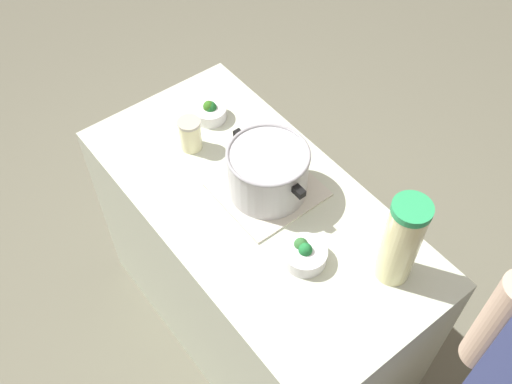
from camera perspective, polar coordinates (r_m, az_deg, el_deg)
ground_plane at (r=2.60m, az=0.00°, el=-12.49°), size 8.00×8.00×0.00m
counter_slab at (r=2.23m, az=0.00°, el=-7.66°), size 1.27×0.63×0.85m
dish_cloth at (r=1.91m, az=1.11°, el=0.26°), size 0.30×0.31×0.01m
cooking_pot at (r=1.83m, az=1.15°, el=2.07°), size 0.33×0.26×0.17m
lemonade_pitcher at (r=1.65m, az=13.94°, el=-4.65°), size 0.11×0.11×0.31m
mason_jar at (r=2.00m, az=-6.40°, el=5.59°), size 0.08×0.08×0.12m
broccoli_bowl_front at (r=2.12m, az=-4.49°, el=7.80°), size 0.12×0.12×0.07m
broccoli_bowl_center at (r=1.74m, az=4.73°, el=-6.01°), size 0.13×0.13×0.08m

